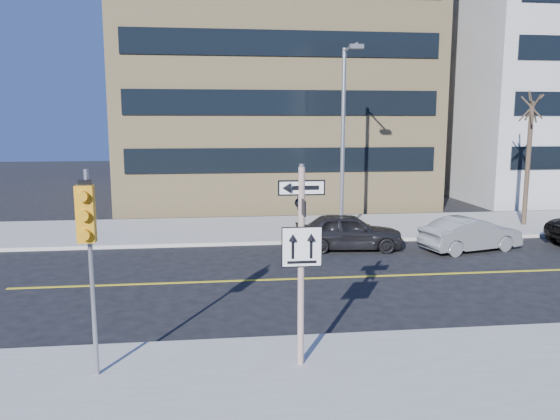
{
  "coord_description": "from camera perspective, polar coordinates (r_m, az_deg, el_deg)",
  "views": [
    {
      "loc": [
        -1.65,
        -12.81,
        5.01
      ],
      "look_at": [
        0.36,
        4.0,
        2.26
      ],
      "focal_mm": 35.0,
      "sensor_mm": 36.0,
      "label": 1
    }
  ],
  "objects": [
    {
      "name": "ground",
      "position": [
        13.85,
        0.5,
        -11.98
      ],
      "size": [
        120.0,
        120.0,
        0.0
      ],
      "primitive_type": "plane",
      "color": "black",
      "rests_on": "ground"
    },
    {
      "name": "parked_car_b",
      "position": [
        22.6,
        19.31,
        -2.4
      ],
      "size": [
        2.39,
        4.27,
        1.33
      ],
      "primitive_type": "imported",
      "rotation": [
        0.0,
        0.0,
        1.83
      ],
      "color": "gray",
      "rests_on": "ground"
    },
    {
      "name": "building_brick",
      "position": [
        38.19,
        -1.35,
        15.2
      ],
      "size": [
        18.0,
        18.0,
        18.0
      ],
      "primitive_type": "cube",
      "color": "tan",
      "rests_on": "ground"
    },
    {
      "name": "parked_car_a",
      "position": [
        21.7,
        7.13,
        -2.25
      ],
      "size": [
        2.12,
        4.41,
        1.45
      ],
      "primitive_type": "imported",
      "rotation": [
        0.0,
        0.0,
        1.47
      ],
      "color": "black",
      "rests_on": "ground"
    },
    {
      "name": "street_tree_west",
      "position": [
        28.22,
        24.82,
        9.42
      ],
      "size": [
        1.8,
        1.8,
        6.35
      ],
      "color": "#352A1F",
      "rests_on": "far_sidewalk"
    },
    {
      "name": "traffic_signal",
      "position": [
        10.6,
        -19.5,
        -2.08
      ],
      "size": [
        0.32,
        0.45,
        4.0
      ],
      "color": "gray",
      "rests_on": "near_sidewalk"
    },
    {
      "name": "streetlight_a",
      "position": [
        24.23,
        6.74,
        8.55
      ],
      "size": [
        0.55,
        2.25,
        8.0
      ],
      "color": "gray",
      "rests_on": "far_sidewalk"
    },
    {
      "name": "sign_pole",
      "position": [
        10.74,
        2.24,
        -4.65
      ],
      "size": [
        0.92,
        0.92,
        4.06
      ],
      "color": "silver",
      "rests_on": "near_sidewalk"
    }
  ]
}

